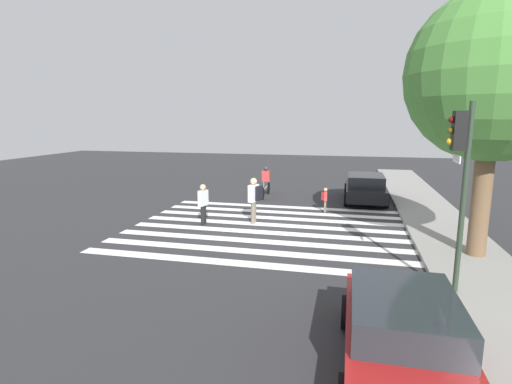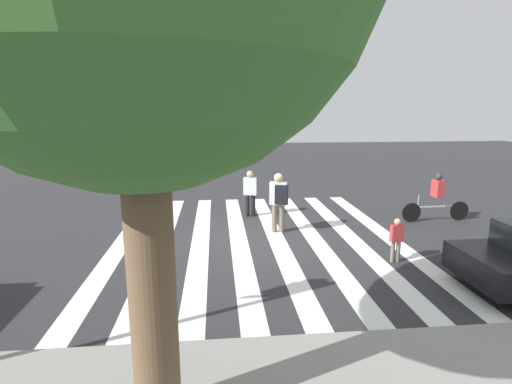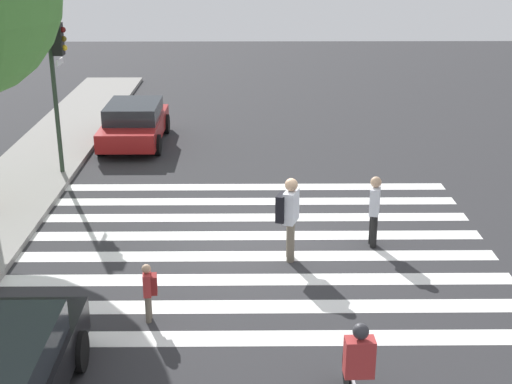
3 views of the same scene
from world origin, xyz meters
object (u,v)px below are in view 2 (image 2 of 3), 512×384
Objects in this scene: pedestrian_adult_tall_backpack at (396,236)px; cyclist_mid_street at (437,195)px; pedestrian_adult_yellow_jacket at (250,191)px; pedestrian_child_with_backpack at (279,198)px.

cyclist_mid_street is at bearing -137.55° from pedestrian_adult_tall_backpack.
cyclist_mid_street reaches higher than pedestrian_adult_yellow_jacket.
pedestrian_adult_yellow_jacket is at bearing 128.95° from pedestrian_child_with_backpack.
pedestrian_child_with_backpack reaches higher than pedestrian_adult_yellow_jacket.
pedestrian_child_with_backpack is 1.98m from pedestrian_adult_yellow_jacket.
cyclist_mid_street reaches higher than pedestrian_adult_tall_backpack.
pedestrian_child_with_backpack is 5.30m from cyclist_mid_street.
pedestrian_child_with_backpack reaches higher than pedestrian_adult_tall_backpack.
pedestrian_child_with_backpack is at bearing -52.24° from pedestrian_adult_tall_backpack.
pedestrian_adult_yellow_jacket is at bearing -13.18° from cyclist_mid_street.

